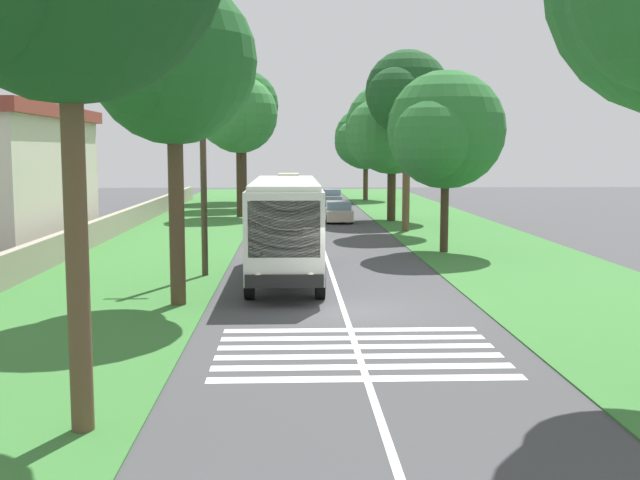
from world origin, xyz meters
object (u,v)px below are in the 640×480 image
roadside_tree_left_1 (240,108)px  utility_pole (203,161)px  roadside_tree_right_2 (405,95)px  roadside_tree_left_4 (240,115)px  coach_bus (285,223)px  roadside_tree_left_2 (237,117)px  roadside_tree_right_0 (443,133)px  roadside_tree_left_3 (171,67)px  trailing_car_0 (282,223)px  trailing_car_3 (331,198)px  roadside_tree_right_4 (364,140)px  roadside_tree_right_3 (389,131)px  trailing_car_1 (338,212)px  trailing_car_2 (288,203)px  trailing_minibus_0 (289,183)px

roadside_tree_left_1 → utility_pole: bearing=-178.6°
roadside_tree_right_2 → roadside_tree_left_4: bearing=22.4°
coach_bus → roadside_tree_left_2: size_ratio=1.10×
coach_bus → roadside_tree_right_0: roadside_tree_right_0 is taller
roadside_tree_left_3 → roadside_tree_right_0: bearing=-41.5°
trailing_car_0 → trailing_car_3: (24.36, -4.11, 0.00)m
roadside_tree_left_1 → roadside_tree_left_2: 8.80m
coach_bus → roadside_tree_right_4: size_ratio=1.23×
trailing_car_0 → roadside_tree_right_3: (7.97, -7.18, 5.52)m
trailing_car_1 → roadside_tree_right_0: (-16.14, -3.88, 4.99)m
roadside_tree_left_3 → roadside_tree_left_1: bearing=0.8°
trailing_car_1 → roadside_tree_right_0: bearing=-166.5°
trailing_car_2 → trailing_minibus_0: bearing=0.0°
trailing_car_0 → roadside_tree_right_2: (1.16, -7.23, 7.40)m
roadside_tree_left_1 → roadside_tree_left_4: 8.48m
trailing_car_2 → roadside_tree_left_4: (12.36, 4.58, 7.53)m
trailing_minibus_0 → roadside_tree_right_3: size_ratio=0.63×
roadside_tree_right_0 → roadside_tree_right_3: size_ratio=0.89×
roadside_tree_right_0 → utility_pole: (-6.58, 10.43, -1.22)m
utility_pole → trailing_car_2: bearing=-5.6°
trailing_car_3 → roadside_tree_right_3: roadside_tree_right_3 is taller
coach_bus → utility_pole: 3.95m
trailing_car_2 → roadside_tree_right_2: size_ratio=0.40×
roadside_tree_left_2 → roadside_tree_right_4: (19.14, -11.00, -1.35)m
trailing_car_3 → roadside_tree_left_1: bearing=115.7°
trailing_car_3 → roadside_tree_right_0: 33.49m
roadside_tree_left_2 → roadside_tree_right_2: 15.09m
roadside_tree_left_4 → trailing_car_2: bearing=-159.7°
trailing_minibus_0 → roadside_tree_left_1: size_ratio=0.52×
coach_bus → roadside_tree_left_4: (45.03, 4.57, 6.05)m
trailing_car_0 → trailing_car_1: bearing=-26.3°
utility_pole → roadside_tree_left_3: bearing=176.9°
roadside_tree_right_0 → roadside_tree_right_2: bearing=2.3°
roadside_tree_left_3 → roadside_tree_right_3: bearing=-19.8°
coach_bus → roadside_tree_left_2: 28.55m
trailing_minibus_0 → roadside_tree_right_0: bearing=-170.3°
trailing_car_0 → roadside_tree_right_0: roadside_tree_right_0 is taller
trailing_car_2 → roadside_tree_left_2: size_ratio=0.42×
trailing_car_2 → roadside_tree_left_3: roadside_tree_left_3 is taller
coach_bus → roadside_tree_right_2: (17.13, -6.93, 5.92)m
coach_bus → trailing_car_2: 32.71m
roadside_tree_right_3 → trailing_car_2: bearing=38.2°
roadside_tree_right_0 → utility_pole: size_ratio=1.00×
roadside_tree_right_3 → utility_pole: 25.24m
utility_pole → trailing_car_0: bearing=-10.5°
trailing_minibus_0 → roadside_tree_left_3: bearing=176.5°
roadside_tree_left_3 → roadside_tree_right_2: (21.85, -10.34, 0.72)m
utility_pole → coach_bus: bearing=-104.8°
roadside_tree_left_3 → roadside_tree_right_3: roadside_tree_left_3 is taller
trailing_car_0 → roadside_tree_left_2: size_ratio=0.42×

